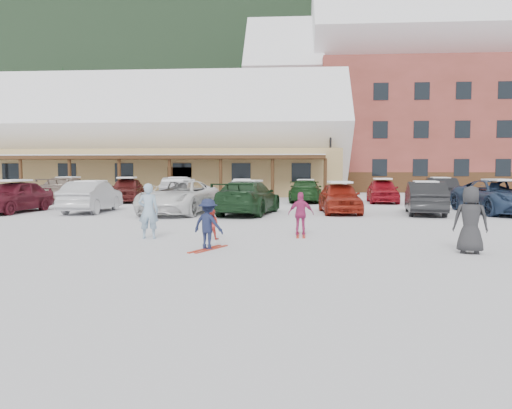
# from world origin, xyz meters

# --- Properties ---
(ground) EXTENTS (160.00, 160.00, 0.00)m
(ground) POSITION_xyz_m (0.00, 0.00, 0.00)
(ground) COLOR silver
(ground) RESTS_ON ground
(forested_hillside) EXTENTS (300.00, 70.00, 38.00)m
(forested_hillside) POSITION_xyz_m (0.00, 85.00, 19.00)
(forested_hillside) COLOR black
(forested_hillside) RESTS_ON ground
(day_lodge) EXTENTS (29.12, 12.50, 10.38)m
(day_lodge) POSITION_xyz_m (-9.00, 27.96, 3.94)
(day_lodge) COLOR tan
(day_lodge) RESTS_ON ground
(alpine_hotel) EXTENTS (31.48, 14.01, 21.48)m
(alpine_hotel) POSITION_xyz_m (14.27, 38.00, 8.63)
(alpine_hotel) COLOR brown
(alpine_hotel) RESTS_ON ground
(lamp_post) EXTENTS (0.50, 0.25, 6.59)m
(lamp_post) POSITION_xyz_m (4.20, 24.33, 3.70)
(lamp_post) COLOR black
(lamp_post) RESTS_ON ground
(conifer_2) EXTENTS (5.28, 5.28, 12.24)m
(conifer_2) POSITION_xyz_m (-30.00, 42.00, 6.83)
(conifer_2) COLOR black
(conifer_2) RESTS_ON ground
(conifer_3) EXTENTS (3.96, 3.96, 9.18)m
(conifer_3) POSITION_xyz_m (6.00, 44.00, 5.12)
(conifer_3) COLOR black
(conifer_3) RESTS_ON ground
(adult_skier) EXTENTS (0.63, 0.44, 1.63)m
(adult_skier) POSITION_xyz_m (-2.84, 0.73, 0.81)
(adult_skier) COLOR #91B2CD
(adult_skier) RESTS_ON ground
(toddler_red) EXTENTS (0.46, 0.38, 0.88)m
(toddler_red) POSITION_xyz_m (-0.96, 0.67, 0.44)
(toddler_red) COLOR red
(toddler_red) RESTS_ON ground
(child_navy) EXTENTS (0.96, 0.78, 1.29)m
(child_navy) POSITION_xyz_m (-0.76, -1.14, 0.65)
(child_navy) COLOR #181E3E
(child_navy) RESTS_ON ground
(skis_child_navy) EXTENTS (0.77, 1.36, 0.03)m
(skis_child_navy) POSITION_xyz_m (-0.76, -1.14, 0.01)
(skis_child_navy) COLOR #B52C19
(skis_child_navy) RESTS_ON ground
(child_magenta) EXTENTS (0.79, 0.34, 1.34)m
(child_magenta) POSITION_xyz_m (1.63, 1.77, 0.67)
(child_magenta) COLOR #B72F6F
(child_magenta) RESTS_ON ground
(skis_child_magenta) EXTENTS (0.23, 1.40, 0.03)m
(skis_child_magenta) POSITION_xyz_m (1.63, 1.77, 0.01)
(skis_child_magenta) COLOR #B52C19
(skis_child_magenta) RESTS_ON ground
(bystander_dark) EXTENTS (0.91, 0.72, 1.63)m
(bystander_dark) POSITION_xyz_m (5.64, -1.26, 0.82)
(bystander_dark) COLOR #2A2A2D
(bystander_dark) RESTS_ON ground
(parked_car_0) EXTENTS (2.19, 4.62, 1.52)m
(parked_car_0) POSITION_xyz_m (-11.75, 9.03, 0.76)
(parked_car_0) COLOR #5B1522
(parked_car_0) RESTS_ON ground
(parked_car_1) EXTENTS (1.66, 4.52, 1.48)m
(parked_car_1) POSITION_xyz_m (-8.13, 9.44, 0.74)
(parked_car_1) COLOR #B9BABF
(parked_car_1) RESTS_ON ground
(parked_car_2) EXTENTS (3.26, 5.85, 1.55)m
(parked_car_2) POSITION_xyz_m (-3.82, 8.91, 0.77)
(parked_car_2) COLOR white
(parked_car_2) RESTS_ON ground
(parked_car_3) EXTENTS (2.99, 5.52, 1.52)m
(parked_car_3) POSITION_xyz_m (-0.63, 8.91, 0.76)
(parked_car_3) COLOR #19381E
(parked_car_3) RESTS_ON ground
(parked_car_4) EXTENTS (1.89, 4.33, 1.45)m
(parked_car_4) POSITION_xyz_m (3.56, 9.84, 0.73)
(parked_car_4) COLOR #A02517
(parked_car_4) RESTS_ON ground
(parked_car_5) EXTENTS (2.27, 4.69, 1.48)m
(parked_car_5) POSITION_xyz_m (7.37, 9.51, 0.74)
(parked_car_5) COLOR #232325
(parked_car_5) RESTS_ON ground
(parked_car_6) EXTENTS (3.06, 5.82, 1.56)m
(parked_car_6) POSITION_xyz_m (10.85, 10.07, 0.78)
(parked_car_6) COLOR navy
(parked_car_6) RESTS_ON ground
(parked_car_7) EXTENTS (2.52, 5.48, 1.55)m
(parked_car_7) POSITION_xyz_m (-12.68, 16.84, 0.78)
(parked_car_7) COLOR gray
(parked_car_7) RESTS_ON ground
(parked_car_8) EXTENTS (2.53, 4.75, 1.54)m
(parked_car_8) POSITION_xyz_m (-8.96, 16.97, 0.77)
(parked_car_8) COLOR maroon
(parked_car_8) RESTS_ON ground
(parked_car_9) EXTENTS (2.10, 4.81, 1.54)m
(parked_car_9) POSITION_xyz_m (-5.69, 16.88, 0.77)
(parked_car_9) COLOR #A2A3A7
(parked_car_9) RESTS_ON ground
(parked_car_10) EXTENTS (2.70, 5.29, 1.43)m
(parked_car_10) POSITION_xyz_m (-1.65, 16.39, 0.72)
(parked_car_10) COLOR white
(parked_car_10) RESTS_ON ground
(parked_car_11) EXTENTS (2.25, 4.92, 1.40)m
(parked_car_11) POSITION_xyz_m (2.19, 17.56, 0.70)
(parked_car_11) COLOR #19401A
(parked_car_11) RESTS_ON ground
(parked_car_12) EXTENTS (2.06, 4.45, 1.48)m
(parked_car_12) POSITION_xyz_m (6.87, 17.44, 0.74)
(parked_car_12) COLOR #AB1422
(parked_car_12) RESTS_ON ground
(parked_car_13) EXTENTS (2.32, 4.86, 1.54)m
(parked_car_13) POSITION_xyz_m (10.36, 17.59, 0.77)
(parked_car_13) COLOR black
(parked_car_13) RESTS_ON ground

